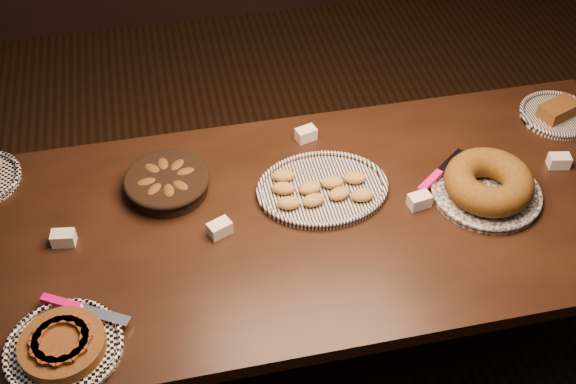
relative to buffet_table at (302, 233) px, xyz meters
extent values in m
plane|color=black|center=(0.00, 0.00, -0.68)|extent=(5.00, 5.00, 0.00)
cube|color=black|center=(0.00, 0.00, 0.05)|extent=(2.40, 1.00, 0.05)
cylinder|color=black|center=(1.08, 0.38, -0.33)|extent=(0.08, 0.08, 0.70)
torus|color=white|center=(-0.73, -0.35, 0.09)|extent=(0.32, 0.32, 0.02)
cylinder|color=#4B2E0F|center=(-0.73, -0.35, 0.10)|extent=(0.25, 0.25, 0.04)
cube|color=#551E0E|center=(-0.67, -0.36, 0.13)|extent=(0.03, 0.08, 0.01)
cube|color=#551E0E|center=(-0.68, -0.33, 0.13)|extent=(0.05, 0.08, 0.01)
cube|color=#551E0E|center=(-0.69, -0.30, 0.13)|extent=(0.08, 0.07, 0.01)
cube|color=#551E0E|center=(-0.72, -0.29, 0.13)|extent=(0.08, 0.03, 0.01)
cube|color=#551E0E|center=(-0.76, -0.29, 0.13)|extent=(0.08, 0.05, 0.01)
cube|color=#551E0E|center=(-0.78, -0.31, 0.13)|extent=(0.07, 0.08, 0.01)
cube|color=#551E0E|center=(-0.79, -0.34, 0.13)|extent=(0.03, 0.08, 0.01)
cube|color=#551E0E|center=(-0.79, -0.37, 0.13)|extent=(0.05, 0.08, 0.01)
cube|color=#551E0E|center=(-0.77, -0.40, 0.13)|extent=(0.08, 0.07, 0.01)
cube|color=#551E0E|center=(-0.74, -0.41, 0.13)|extent=(0.08, 0.03, 0.01)
cube|color=#551E0E|center=(-0.71, -0.41, 0.13)|extent=(0.08, 0.05, 0.01)
cube|color=#551E0E|center=(-0.68, -0.39, 0.13)|extent=(0.07, 0.08, 0.01)
cube|color=#E80B7B|center=(-0.74, -0.21, 0.10)|extent=(0.12, 0.08, 0.02)
cube|color=silver|center=(-0.62, -0.27, 0.10)|extent=(0.15, 0.10, 0.00)
torus|color=black|center=(0.09, 0.10, 0.09)|extent=(0.35, 0.35, 0.02)
ellipsoid|color=olive|center=(-0.04, 0.04, 0.10)|extent=(0.08, 0.06, 0.04)
ellipsoid|color=olive|center=(0.04, 0.04, 0.10)|extent=(0.08, 0.06, 0.04)
ellipsoid|color=olive|center=(0.13, 0.05, 0.10)|extent=(0.09, 0.07, 0.04)
ellipsoid|color=olive|center=(0.20, 0.03, 0.10)|extent=(0.08, 0.05, 0.04)
ellipsoid|color=olive|center=(-0.04, 0.11, 0.10)|extent=(0.09, 0.07, 0.04)
ellipsoid|color=olive|center=(0.05, 0.09, 0.10)|extent=(0.08, 0.05, 0.04)
ellipsoid|color=olive|center=(0.12, 0.10, 0.10)|extent=(0.08, 0.06, 0.04)
ellipsoid|color=olive|center=(0.20, 0.11, 0.10)|extent=(0.08, 0.06, 0.04)
ellipsoid|color=olive|center=(-0.03, 0.17, 0.10)|extent=(0.08, 0.06, 0.04)
torus|color=black|center=(0.60, -0.03, 0.09)|extent=(0.36, 0.36, 0.02)
torus|color=brown|center=(0.60, -0.03, 0.14)|extent=(0.33, 0.33, 0.10)
cube|color=#E80B7B|center=(0.44, 0.04, 0.10)|extent=(0.11, 0.09, 0.02)
cube|color=silver|center=(0.54, 0.12, 0.10)|extent=(0.14, 0.12, 0.00)
cylinder|color=black|center=(-0.40, 0.21, 0.11)|extent=(0.32, 0.32, 0.06)
torus|color=black|center=(-0.40, 0.21, 0.13)|extent=(0.28, 0.28, 0.02)
ellipsoid|color=#371B0B|center=(-0.34, 0.22, 0.12)|extent=(0.09, 0.06, 0.04)
ellipsoid|color=#371B0B|center=(-0.36, 0.26, 0.12)|extent=(0.09, 0.09, 0.04)
ellipsoid|color=#371B0B|center=(-0.41, 0.27, 0.12)|extent=(0.05, 0.09, 0.04)
ellipsoid|color=#371B0B|center=(-0.44, 0.26, 0.12)|extent=(0.09, 0.09, 0.04)
ellipsoid|color=#371B0B|center=(-0.47, 0.20, 0.12)|extent=(0.09, 0.06, 0.04)
ellipsoid|color=#371B0B|center=(-0.45, 0.16, 0.12)|extent=(0.09, 0.09, 0.04)
ellipsoid|color=#371B0B|center=(-0.40, 0.14, 0.12)|extent=(0.05, 0.08, 0.04)
ellipsoid|color=#371B0B|center=(-0.36, 0.16, 0.12)|extent=(0.09, 0.09, 0.04)
torus|color=black|center=(1.02, 0.29, 0.09)|extent=(0.27, 0.27, 0.02)
cube|color=#4B2E0F|center=(1.02, 0.29, 0.11)|extent=(0.16, 0.13, 0.05)
cube|color=white|center=(-0.27, -0.01, 0.10)|extent=(0.08, 0.07, 0.04)
cube|color=white|center=(0.10, 0.37, 0.10)|extent=(0.08, 0.06, 0.04)
cube|color=white|center=(0.38, -0.03, 0.10)|extent=(0.08, 0.06, 0.04)
cube|color=white|center=(-0.73, 0.04, 0.10)|extent=(0.08, 0.05, 0.04)
cube|color=white|center=(0.90, 0.05, 0.10)|extent=(0.08, 0.06, 0.04)
camera|label=1|loc=(-0.37, -1.53, 1.73)|focal=45.00mm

